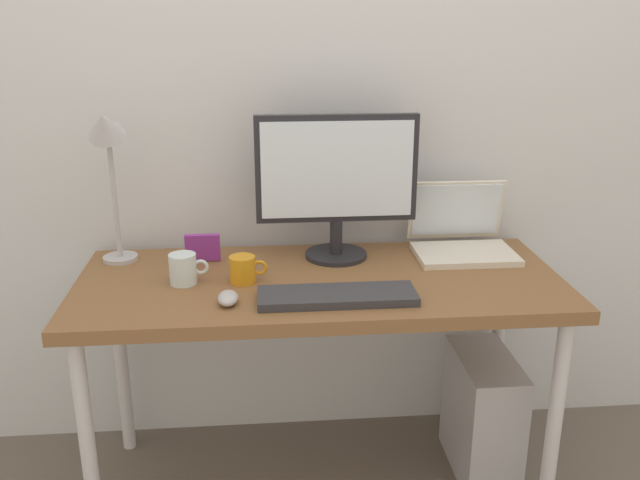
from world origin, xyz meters
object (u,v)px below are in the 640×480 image
(monitor, at_px, (337,179))
(laptop, at_px, (461,235))
(glass_cup, at_px, (184,269))
(photo_frame, at_px, (203,248))
(mouse, at_px, (228,298))
(keyboard, at_px, (337,296))
(desk_lamp, at_px, (108,150))
(computer_tower, at_px, (482,414))
(coffee_mug, at_px, (243,269))
(desk, at_px, (320,298))

(monitor, relative_size, laptop, 1.59)
(glass_cup, xyz_separation_m, photo_frame, (0.04, 0.18, 0.00))
(mouse, distance_m, photo_frame, 0.35)
(keyboard, bearing_deg, desk_lamp, 152.09)
(monitor, distance_m, keyboard, 0.43)
(keyboard, relative_size, glass_cup, 3.82)
(mouse, relative_size, photo_frame, 0.82)
(monitor, relative_size, glass_cup, 4.42)
(photo_frame, height_order, computer_tower, photo_frame)
(desk_lamp, bearing_deg, laptop, 0.83)
(coffee_mug, xyz_separation_m, computer_tower, (0.77, 0.03, -0.56))
(desk_lamp, xyz_separation_m, keyboard, (0.66, -0.35, -0.35))
(monitor, bearing_deg, desk, -110.99)
(photo_frame, bearing_deg, mouse, -74.98)
(laptop, xyz_separation_m, desk_lamp, (-1.11, -0.02, 0.31))
(desk, xyz_separation_m, computer_tower, (0.55, 0.02, -0.45))
(laptop, relative_size, coffee_mug, 2.86)
(desk, distance_m, desk_lamp, 0.78)
(mouse, bearing_deg, desk, 32.19)
(keyboard, xyz_separation_m, glass_cup, (-0.43, 0.16, 0.03))
(glass_cup, relative_size, photo_frame, 1.05)
(coffee_mug, relative_size, photo_frame, 1.02)
(glass_cup, bearing_deg, computer_tower, 1.66)
(coffee_mug, distance_m, computer_tower, 0.96)
(laptop, bearing_deg, keyboard, -141.20)
(coffee_mug, bearing_deg, desk_lamp, 154.25)
(mouse, xyz_separation_m, coffee_mug, (0.04, 0.16, 0.02))
(coffee_mug, height_order, glass_cup, glass_cup)
(desk, bearing_deg, mouse, -147.81)
(desk_lamp, xyz_separation_m, photo_frame, (0.27, -0.01, -0.31))
(desk, height_order, glass_cup, glass_cup)
(desk, xyz_separation_m, monitor, (0.07, 0.18, 0.33))
(monitor, bearing_deg, desk_lamp, 179.92)
(desk, xyz_separation_m, laptop, (0.49, 0.19, 0.12))
(monitor, height_order, laptop, monitor)
(desk_lamp, distance_m, photo_frame, 0.41)
(desk, relative_size, photo_frame, 13.20)
(laptop, height_order, photo_frame, laptop)
(photo_frame, xyz_separation_m, computer_tower, (0.90, -0.15, -0.57))
(glass_cup, bearing_deg, mouse, -50.20)
(glass_cup, relative_size, computer_tower, 0.27)
(keyboard, distance_m, photo_frame, 0.52)
(keyboard, distance_m, coffee_mug, 0.31)
(photo_frame, bearing_deg, desk, -25.49)
(laptop, height_order, coffee_mug, laptop)
(desk, relative_size, desk_lamp, 2.87)
(monitor, relative_size, desk_lamp, 1.01)
(mouse, xyz_separation_m, glass_cup, (-0.13, 0.16, 0.03))
(coffee_mug, height_order, photo_frame, photo_frame)
(computer_tower, bearing_deg, monitor, 161.72)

